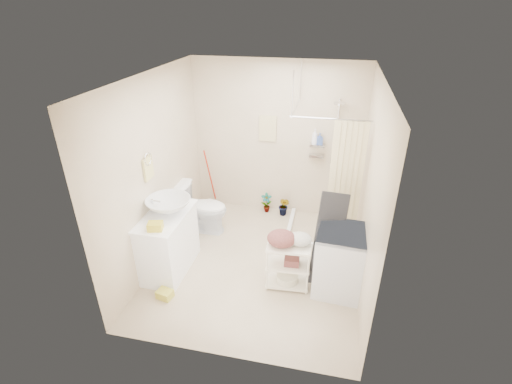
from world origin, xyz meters
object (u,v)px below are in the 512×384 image
vanity (168,242)px  laundry_rack (288,261)px  washing_machine (340,261)px  toilet (202,208)px

vanity → laundry_rack: (1.65, 0.00, -0.06)m
washing_machine → laundry_rack: (-0.65, -0.08, -0.06)m
vanity → washing_machine: washing_machine is taller
washing_machine → toilet: bearing=160.2°
toilet → washing_machine: 2.38m
washing_machine → laundry_rack: bearing=-169.4°
vanity → washing_machine: bearing=2.8°
toilet → washing_machine: bearing=-114.0°
toilet → washing_machine: washing_machine is taller
toilet → laundry_rack: toilet is taller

